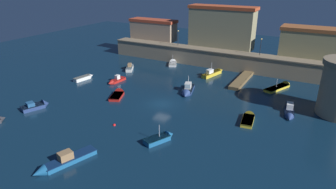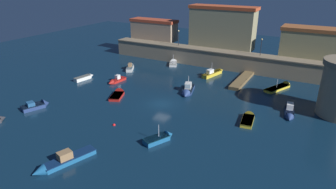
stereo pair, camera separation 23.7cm
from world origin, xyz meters
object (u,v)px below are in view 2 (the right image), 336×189
(quay_lamp_0, at_px, (179,35))
(quay_lamp_1, at_px, (261,44))
(moored_boat_11, at_px, (37,105))
(moored_boat_13, at_px, (214,73))
(moored_boat_2, at_px, (161,138))
(moored_boat_4, at_px, (281,87))
(moored_boat_3, at_px, (130,67))
(moored_boat_1, at_px, (248,118))
(moored_boat_5, at_px, (61,162))
(moored_boat_10, at_px, (187,91))
(moored_boat_9, at_px, (173,63))
(moored_boat_7, at_px, (85,77))
(moored_boat_12, at_px, (116,81))
(moored_boat_8, at_px, (118,94))
(moored_boat_0, at_px, (290,112))
(mooring_buoy_0, at_px, (114,125))

(quay_lamp_0, height_order, quay_lamp_1, quay_lamp_0)
(moored_boat_11, xyz_separation_m, moored_boat_13, (18.92, 29.48, 0.10))
(moored_boat_2, distance_m, moored_boat_4, 29.45)
(moored_boat_3, height_order, moored_boat_4, moored_boat_4)
(quay_lamp_0, xyz_separation_m, moored_boat_13, (11.59, -5.97, -5.85))
(moored_boat_1, height_order, moored_boat_5, moored_boat_5)
(moored_boat_10, bearing_deg, moored_boat_9, -160.20)
(moored_boat_3, bearing_deg, moored_boat_9, -66.58)
(moored_boat_7, relative_size, moored_boat_12, 1.04)
(moored_boat_7, relative_size, moored_boat_9, 1.02)
(moored_boat_7, distance_m, moored_boat_11, 14.43)
(moored_boat_12, xyz_separation_m, moored_boat_13, (15.39, 13.77, 0.13))
(moored_boat_7, xyz_separation_m, moored_boat_11, (3.18, -14.08, 0.00))
(quay_lamp_1, height_order, moored_boat_10, quay_lamp_1)
(moored_boat_11, bearing_deg, quay_lamp_0, 9.05)
(moored_boat_1, relative_size, moored_boat_7, 1.09)
(moored_boat_2, height_order, moored_boat_4, moored_boat_2)
(moored_boat_1, height_order, moored_boat_10, moored_boat_10)
(quay_lamp_0, bearing_deg, moored_boat_1, -44.50)
(moored_boat_8, xyz_separation_m, moored_boat_12, (-4.68, 5.22, 0.12))
(moored_boat_10, bearing_deg, moored_boat_12, -99.22)
(moored_boat_3, height_order, moored_boat_9, moored_boat_9)
(moored_boat_1, relative_size, moored_boat_10, 0.83)
(moored_boat_11, bearing_deg, moored_boat_9, 7.69)
(quay_lamp_1, relative_size, moored_boat_5, 0.48)
(moored_boat_0, xyz_separation_m, moored_boat_2, (-13.42, -16.14, -0.01))
(moored_boat_13, bearing_deg, moored_boat_2, -158.65)
(moored_boat_8, bearing_deg, moored_boat_11, 119.61)
(moored_boat_4, height_order, moored_boat_5, moored_boat_4)
(moored_boat_4, xyz_separation_m, moored_boat_9, (-25.36, 4.04, 0.07))
(moored_boat_7, height_order, moored_boat_12, moored_boat_12)
(moored_boat_5, distance_m, moored_boat_7, 29.78)
(moored_boat_5, bearing_deg, moored_boat_7, -123.96)
(moored_boat_2, relative_size, mooring_buoy_0, 10.18)
(quay_lamp_1, bearing_deg, moored_boat_12, -139.74)
(quay_lamp_0, distance_m, moored_boat_0, 34.57)
(moored_boat_9, bearing_deg, moored_boat_3, 116.64)
(moored_boat_2, distance_m, moored_boat_9, 35.00)
(moored_boat_1, bearing_deg, moored_boat_5, 136.59)
(moored_boat_1, relative_size, moored_boat_8, 1.02)
(moored_boat_11, distance_m, mooring_buoy_0, 14.66)
(moored_boat_1, height_order, moored_boat_3, moored_boat_3)
(moored_boat_2, bearing_deg, moored_boat_3, 67.82)
(moored_boat_7, bearing_deg, quay_lamp_1, -45.88)
(moored_boat_10, bearing_deg, moored_boat_1, 51.24)
(quay_lamp_1, relative_size, moored_boat_2, 0.80)
(moored_boat_12, bearing_deg, moored_boat_2, 56.82)
(quay_lamp_0, relative_size, moored_boat_9, 0.79)
(moored_boat_5, xyz_separation_m, moored_boat_12, (-11.91, 24.87, -0.05))
(moored_boat_1, xyz_separation_m, moored_boat_2, (-8.38, -11.35, 0.09))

